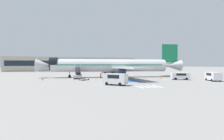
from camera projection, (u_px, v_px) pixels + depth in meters
name	position (u px, v px, depth m)	size (l,w,h in m)	color
ground_plane	(107.00, 77.00, 54.43)	(600.00, 600.00, 0.00)	gray
apron_leadline_yellow	(110.00, 77.00, 55.32)	(0.20, 79.92, 0.01)	gold
apron_stand_patch_blue	(125.00, 80.00, 43.51)	(6.93, 8.83, 0.01)	#2856A8
apron_walkway_bar_0	(139.00, 87.00, 30.58)	(0.44, 3.60, 0.01)	silver
apron_walkway_bar_1	(145.00, 87.00, 30.94)	(0.44, 3.60, 0.01)	silver
apron_walkway_bar_2	(151.00, 86.00, 31.31)	(0.44, 3.60, 0.01)	silver
apron_walkway_bar_3	(157.00, 86.00, 31.67)	(0.44, 3.60, 0.01)	silver
airliner	(112.00, 66.00, 55.31)	(46.08, 36.53, 10.74)	silver
boarding_stairs_forward	(78.00, 75.00, 49.37)	(2.93, 5.47, 4.03)	#ADB2BA
fuel_tanker	(107.00, 70.00, 80.42)	(2.99, 10.22, 3.43)	#38383D
service_van_0	(115.00, 78.00, 33.32)	(4.49, 4.54, 2.22)	silver
service_van_1	(213.00, 76.00, 42.20)	(3.77, 5.25, 2.11)	silver
service_van_2	(180.00, 75.00, 45.75)	(4.91, 3.65, 1.84)	silver
baggage_cart	(84.00, 79.00, 44.42)	(2.94, 2.84, 0.87)	gray
ground_crew_0	(101.00, 75.00, 50.90)	(0.49, 0.42, 1.64)	#191E38
ground_crew_1	(125.00, 75.00, 50.68)	(0.47, 0.33, 1.77)	black
ground_crew_2	(110.00, 75.00, 51.96)	(0.47, 0.33, 1.69)	#2D2D33
traffic_cone_0	(109.00, 79.00, 46.51)	(0.45, 0.45, 0.50)	orange
traffic_cone_1	(42.00, 79.00, 44.24)	(0.58, 0.58, 0.65)	orange
traffic_cone_2	(160.00, 78.00, 49.47)	(0.52, 0.52, 0.57)	orange
terminal_building	(74.00, 64.00, 115.51)	(82.17, 12.10, 8.87)	#B2AD9E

